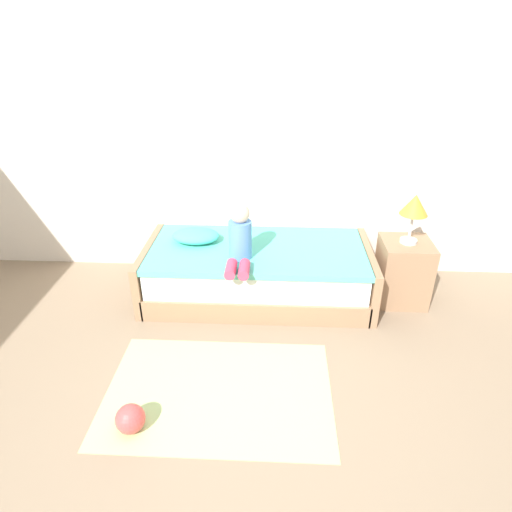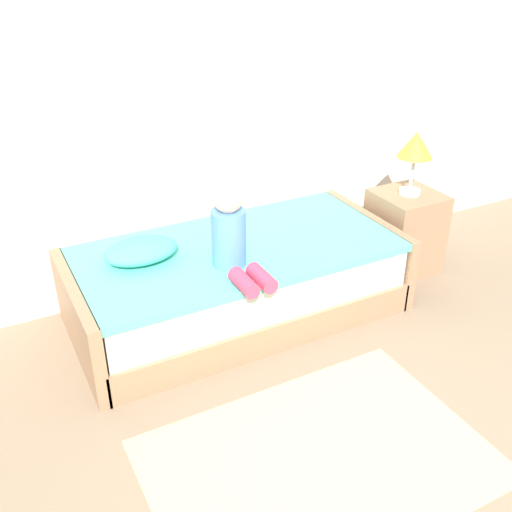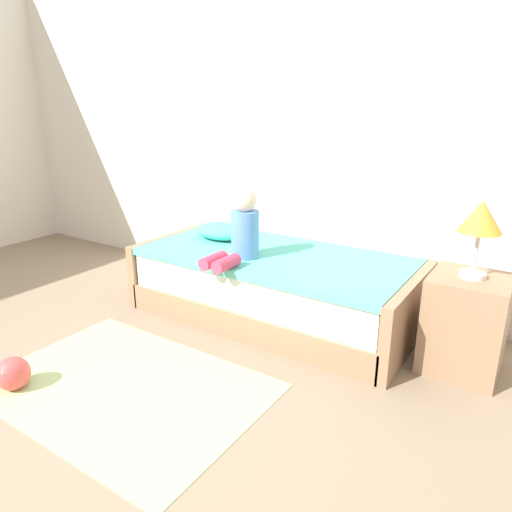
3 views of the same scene
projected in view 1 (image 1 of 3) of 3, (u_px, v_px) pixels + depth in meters
The scene contains 9 objects.
ground_plane at pixel (239, 484), 2.50m from camera, with size 9.20×9.20×0.00m, color gray.
wall_rear at pixel (260, 129), 4.12m from camera, with size 7.20×0.10×2.90m, color silver.
bed at pixel (257, 272), 4.15m from camera, with size 2.11×1.00×0.50m.
nightstand at pixel (403, 272), 4.05m from camera, with size 0.44×0.44×0.60m, color #997556.
table_lamp at pixel (414, 207), 3.76m from camera, with size 0.24×0.24×0.45m.
child_figure at pixel (240, 238), 3.74m from camera, with size 0.20×0.51×0.50m.
pillow at pixel (196, 236), 4.12m from camera, with size 0.44×0.30×0.13m, color #4CCCBC.
toy_ball at pixel (130, 419), 2.79m from camera, with size 0.19×0.19×0.19m, color #E54C4C.
area_rug at pixel (219, 391), 3.13m from camera, with size 1.60×1.10×0.01m, color #B2D189.
Camera 1 is at (0.18, -1.60, 2.32)m, focal length 30.77 mm.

